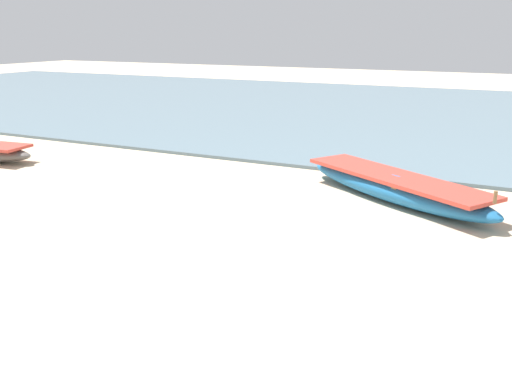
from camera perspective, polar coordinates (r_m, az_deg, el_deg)
ground at (r=7.89m, az=-11.95°, el=-7.68°), size 80.00×80.00×0.00m
sea_water at (r=22.71m, az=14.56°, el=7.63°), size 60.00×20.00×0.08m
fishing_boat_1 at (r=11.06m, az=13.72°, el=0.51°), size 4.40×3.19×0.68m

